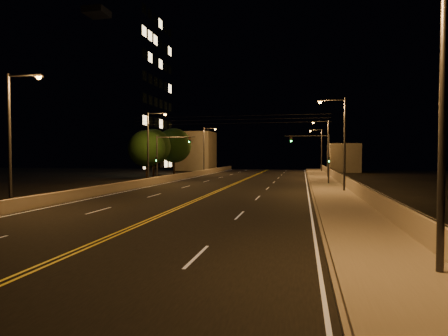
% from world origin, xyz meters
% --- Properties ---
extents(ground, '(160.00, 160.00, 0.00)m').
position_xyz_m(ground, '(0.00, 0.00, 0.00)').
color(ground, black).
rests_on(ground, ground).
extents(road, '(18.00, 120.00, 0.02)m').
position_xyz_m(road, '(0.00, 20.00, 0.01)').
color(road, black).
rests_on(road, ground).
extents(sidewalk, '(3.60, 120.00, 0.30)m').
position_xyz_m(sidewalk, '(10.80, 20.00, 0.15)').
color(sidewalk, gray).
rests_on(sidewalk, ground).
extents(curb, '(0.14, 120.00, 0.15)m').
position_xyz_m(curb, '(8.93, 20.00, 0.07)').
color(curb, gray).
rests_on(curb, ground).
extents(parapet_wall, '(0.30, 120.00, 1.00)m').
position_xyz_m(parapet_wall, '(12.45, 20.00, 0.80)').
color(parapet_wall, '#9E9283').
rests_on(parapet_wall, sidewalk).
extents(jersey_barrier, '(0.45, 120.00, 0.84)m').
position_xyz_m(jersey_barrier, '(-9.34, 20.00, 0.42)').
color(jersey_barrier, '#9E9283').
rests_on(jersey_barrier, ground).
extents(distant_building_right, '(6.00, 10.00, 5.86)m').
position_xyz_m(distant_building_right, '(16.50, 71.53, 2.93)').
color(distant_building_right, gray).
rests_on(distant_building_right, ground).
extents(distant_building_left, '(8.00, 8.00, 8.78)m').
position_xyz_m(distant_building_left, '(-16.00, 72.16, 4.39)').
color(distant_building_left, gray).
rests_on(distant_building_left, ground).
extents(parapet_rail, '(0.06, 120.00, 0.06)m').
position_xyz_m(parapet_rail, '(12.45, 20.00, 1.33)').
color(parapet_rail, black).
rests_on(parapet_rail, parapet_wall).
extents(lane_markings, '(17.32, 116.00, 0.00)m').
position_xyz_m(lane_markings, '(0.00, 19.93, 0.02)').
color(lane_markings, silver).
rests_on(lane_markings, road).
extents(streetlight_0, '(2.55, 0.28, 8.67)m').
position_xyz_m(streetlight_0, '(11.51, 0.36, 5.04)').
color(streetlight_0, '#2D2D33').
rests_on(streetlight_0, ground).
extents(streetlight_1, '(2.55, 0.28, 8.67)m').
position_xyz_m(streetlight_1, '(11.51, 24.53, 5.04)').
color(streetlight_1, '#2D2D33').
rests_on(streetlight_1, ground).
extents(streetlight_2, '(2.55, 0.28, 8.67)m').
position_xyz_m(streetlight_2, '(11.51, 46.65, 5.04)').
color(streetlight_2, '#2D2D33').
rests_on(streetlight_2, ground).
extents(streetlight_3, '(2.55, 0.28, 8.67)m').
position_xyz_m(streetlight_3, '(11.51, 65.91, 5.04)').
color(streetlight_3, '#2D2D33').
rests_on(streetlight_3, ground).
extents(streetlight_4, '(2.55, 0.28, 8.67)m').
position_xyz_m(streetlight_4, '(-9.91, 9.63, 5.04)').
color(streetlight_4, '#2D2D33').
rests_on(streetlight_4, ground).
extents(streetlight_5, '(2.55, 0.28, 8.67)m').
position_xyz_m(streetlight_5, '(-9.91, 31.45, 5.04)').
color(streetlight_5, '#2D2D33').
rests_on(streetlight_5, ground).
extents(streetlight_6, '(2.55, 0.28, 8.67)m').
position_xyz_m(streetlight_6, '(-9.91, 57.59, 5.04)').
color(streetlight_6, '#2D2D33').
rests_on(streetlight_6, ground).
extents(traffic_signal_right, '(5.11, 0.31, 5.93)m').
position_xyz_m(traffic_signal_right, '(9.98, 33.27, 3.77)').
color(traffic_signal_right, '#2D2D33').
rests_on(traffic_signal_right, ground).
extents(traffic_signal_left, '(5.11, 0.31, 5.93)m').
position_xyz_m(traffic_signal_left, '(-8.78, 33.27, 3.77)').
color(traffic_signal_left, '#2D2D33').
rests_on(traffic_signal_left, ground).
extents(overhead_wires, '(22.00, 0.03, 0.83)m').
position_xyz_m(overhead_wires, '(0.00, 29.50, 7.40)').
color(overhead_wires, black).
extents(building_tower, '(24.00, 15.00, 30.56)m').
position_xyz_m(building_tower, '(-29.40, 52.89, 14.71)').
color(building_tower, gray).
rests_on(building_tower, ground).
extents(tree_0, '(5.20, 5.20, 7.05)m').
position_xyz_m(tree_0, '(-13.39, 38.41, 4.44)').
color(tree_0, black).
rests_on(tree_0, ground).
extents(tree_1, '(5.73, 5.73, 7.77)m').
position_xyz_m(tree_1, '(-15.81, 46.56, 4.89)').
color(tree_1, black).
rests_on(tree_1, ground).
extents(tree_2, '(6.09, 6.09, 8.26)m').
position_xyz_m(tree_2, '(-14.18, 52.05, 5.20)').
color(tree_2, black).
rests_on(tree_2, ground).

